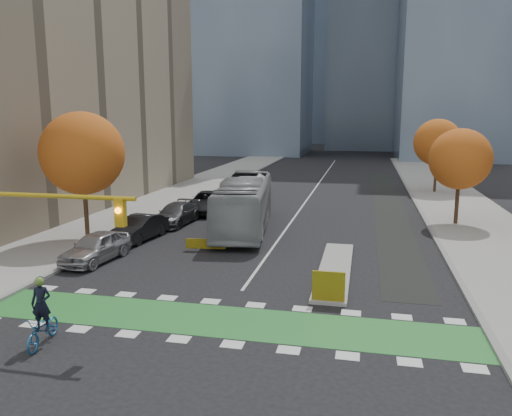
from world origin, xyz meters
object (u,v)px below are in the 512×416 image
at_px(hazard_board, 328,286).
at_px(cyclist, 43,322).
at_px(parked_car_d, 208,202).
at_px(tree_east_near, 460,159).
at_px(tree_east_far, 438,143).
at_px(traffic_signal_west, 0,222).
at_px(bus, 245,203).
at_px(parked_car_c, 176,214).
at_px(parked_car_a, 96,247).
at_px(tree_west, 82,153).
at_px(parked_car_b, 140,228).

distance_m(hazard_board, cyclist, 11.23).
bearing_deg(parked_car_d, tree_east_near, -8.92).
distance_m(tree_east_far, cyclist, 43.90).
distance_m(hazard_board, traffic_signal_west, 13.23).
distance_m(traffic_signal_west, bus, 18.82).
relative_size(bus, parked_car_c, 2.46).
xyz_separation_m(bus, parked_car_a, (-6.10, -9.63, -1.02)).
relative_size(hazard_board, tree_west, 0.17).
distance_m(tree_east_far, parked_car_d, 25.37).
bearing_deg(tree_east_near, hazard_board, -114.20).
relative_size(bus, parked_car_d, 2.13).
relative_size(tree_west, parked_car_c, 1.53).
bearing_deg(tree_west, traffic_signal_west, -71.98).
distance_m(cyclist, parked_car_b, 15.03).
bearing_deg(tree_east_far, tree_east_near, -91.79).
distance_m(tree_west, traffic_signal_west, 13.25).
height_order(traffic_signal_west, parked_car_a, traffic_signal_west).
xyz_separation_m(parked_car_c, parked_car_d, (0.85, 5.00, 0.08)).
bearing_deg(tree_west, parked_car_d, 66.99).
xyz_separation_m(parked_car_a, parked_car_c, (0.76, 10.00, -0.05)).
bearing_deg(parked_car_c, tree_east_near, 14.49).
relative_size(parked_car_b, parked_car_d, 0.78).
bearing_deg(tree_east_near, bus, -163.15).
bearing_deg(parked_car_c, hazard_board, -45.21).
relative_size(tree_east_near, cyclist, 2.86).
distance_m(hazard_board, tree_east_near, 19.93).
relative_size(tree_east_far, bus, 0.58).
xyz_separation_m(bus, parked_car_d, (-4.49, 5.37, -0.98)).
xyz_separation_m(cyclist, parked_car_a, (-3.51, 9.67, -0.00)).
distance_m(tree_east_near, parked_car_b, 23.05).
distance_m(tree_east_near, cyclist, 29.81).
relative_size(tree_east_near, parked_car_a, 1.46).
bearing_deg(parked_car_c, bus, -1.07).
relative_size(parked_car_b, parked_car_c, 0.90).
bearing_deg(tree_east_near, traffic_signal_west, -131.52).
height_order(cyclist, parked_car_a, cyclist).
bearing_deg(parked_car_a, tree_west, 131.18).
height_order(bus, parked_car_b, bus).
distance_m(traffic_signal_west, parked_car_c, 18.66).
bearing_deg(parked_car_a, traffic_signal_west, -77.47).
relative_size(traffic_signal_west, parked_car_d, 1.38).
bearing_deg(parked_car_a, bus, 62.89).
height_order(tree_east_near, traffic_signal_west, tree_east_near).
bearing_deg(tree_west, cyclist, -64.75).
bearing_deg(traffic_signal_west, parked_car_a, 97.28).
distance_m(cyclist, parked_car_a, 10.28).
height_order(tree_east_near, parked_car_d, tree_east_near).
distance_m(tree_east_near, parked_car_c, 21.06).
bearing_deg(parked_car_a, parked_car_b, 92.54).
height_order(hazard_board, parked_car_b, parked_car_b).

